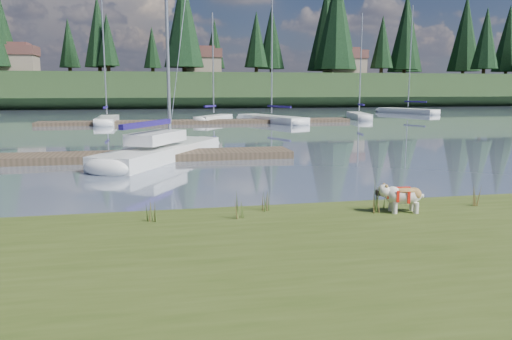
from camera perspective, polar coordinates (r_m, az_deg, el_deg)
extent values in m
plane|color=slate|center=(42.29, -9.14, 5.22)|extent=(200.00, 200.00, 0.00)
cube|color=#3E4D1B|center=(6.97, 3.95, -14.10)|extent=(60.00, 9.00, 0.35)
cube|color=#1F3319|center=(85.18, -10.43, 8.88)|extent=(200.00, 20.00, 5.00)
cylinder|color=silver|center=(10.85, 15.57, -4.23)|extent=(0.11, 0.11, 0.23)
cylinder|color=silver|center=(11.06, 15.18, -3.96)|extent=(0.11, 0.11, 0.23)
cylinder|color=silver|center=(11.01, 17.82, -4.14)|extent=(0.11, 0.11, 0.23)
cylinder|color=silver|center=(11.21, 17.39, -3.87)|extent=(0.11, 0.11, 0.23)
ellipsoid|color=silver|center=(10.98, 16.61, -2.83)|extent=(0.80, 0.47, 0.35)
ellipsoid|color=#A3753D|center=(10.96, 16.64, -2.24)|extent=(0.57, 0.42, 0.13)
ellipsoid|color=silver|center=(10.81, 14.36, -2.30)|extent=(0.30, 0.31, 0.26)
cube|color=black|center=(10.78, 13.78, -2.55)|extent=(0.10, 0.14, 0.10)
cube|color=white|center=(21.34, -10.66, 1.84)|extent=(5.54, 7.98, 0.70)
ellipsoid|color=white|center=(24.96, -6.27, 3.01)|extent=(2.62, 2.79, 0.70)
cube|color=navy|center=(20.17, -12.38, 5.16)|extent=(1.96, 3.32, 0.20)
cube|color=white|center=(20.86, -11.31, 3.67)|extent=(2.56, 3.20, 0.45)
cube|color=#4C3D2C|center=(21.46, -17.46, 1.42)|extent=(16.00, 2.00, 0.30)
cube|color=#4C3D2C|center=(42.41, -6.43, 5.50)|extent=(26.00, 2.20, 0.30)
cube|color=white|center=(43.91, -16.64, 5.39)|extent=(1.53, 6.69, 0.70)
ellipsoid|color=white|center=(47.24, -16.29, 5.66)|extent=(1.46, 1.82, 0.70)
cylinder|color=silver|center=(43.94, -17.00, 12.96)|extent=(0.12, 0.12, 10.44)
cube|color=navy|center=(42.95, -16.82, 6.88)|extent=(0.20, 2.66, 0.20)
cube|color=white|center=(44.56, -4.84, 5.80)|extent=(3.94, 5.25, 0.70)
ellipsoid|color=white|center=(47.02, -3.41, 6.00)|extent=(1.79, 1.88, 0.70)
cylinder|color=silver|center=(44.52, -4.93, 12.04)|extent=(0.12, 0.12, 8.54)
cube|color=navy|center=(43.83, -5.29, 7.28)|extent=(1.32, 1.93, 0.20)
cube|color=white|center=(43.76, 1.79, 5.76)|extent=(4.78, 8.42, 0.70)
ellipsoid|color=white|center=(47.23, -1.08, 6.03)|extent=(2.51, 2.77, 0.70)
cylinder|color=silver|center=(43.88, 1.84, 14.87)|extent=(0.12, 0.12, 12.77)
cube|color=navy|center=(42.77, 2.66, 7.26)|extent=(1.39, 3.15, 0.20)
cube|color=white|center=(49.68, 11.68, 6.00)|extent=(2.48, 6.07, 0.70)
ellipsoid|color=white|center=(52.57, 11.03, 6.19)|extent=(1.58, 1.84, 0.70)
cylinder|color=silver|center=(49.66, 11.88, 11.93)|extent=(0.12, 0.12, 9.13)
cube|color=navy|center=(48.84, 11.92, 7.32)|extent=(0.66, 2.35, 0.20)
cube|color=white|center=(62.03, 16.95, 6.42)|extent=(4.47, 7.84, 0.70)
ellipsoid|color=white|center=(64.59, 14.32, 6.63)|extent=(2.34, 2.58, 0.70)
cylinder|color=silver|center=(62.07, 17.24, 12.27)|extent=(0.12, 0.12, 11.54)
cube|color=navy|center=(61.31, 17.76, 7.45)|extent=(1.31, 2.94, 0.20)
cone|color=#475B23|center=(10.07, -2.41, -3.97)|extent=(0.03, 0.03, 0.55)
cone|color=brown|center=(10.03, -1.72, -4.34)|extent=(0.03, 0.03, 0.44)
cone|color=#475B23|center=(10.10, -2.10, -3.76)|extent=(0.03, 0.03, 0.61)
cone|color=brown|center=(10.08, -1.59, -4.43)|extent=(0.03, 0.03, 0.39)
cone|color=#475B23|center=(10.00, -2.22, -4.22)|extent=(0.03, 0.03, 0.50)
cone|color=#475B23|center=(10.66, 0.61, -3.49)|extent=(0.03, 0.03, 0.46)
cone|color=brown|center=(10.62, 1.27, -3.78)|extent=(0.03, 0.03, 0.37)
cone|color=#475B23|center=(10.69, 0.89, -3.32)|extent=(0.03, 0.03, 0.50)
cone|color=brown|center=(10.67, 1.38, -3.85)|extent=(0.03, 0.03, 0.32)
cone|color=#475B23|center=(10.59, 0.81, -3.70)|extent=(0.03, 0.03, 0.41)
cone|color=#475B23|center=(10.74, 13.03, -2.98)|extent=(0.03, 0.03, 0.70)
cone|color=brown|center=(10.74, 13.70, -3.38)|extent=(0.03, 0.03, 0.56)
cone|color=#475B23|center=(10.79, 13.26, -2.75)|extent=(0.03, 0.03, 0.77)
cone|color=brown|center=(10.80, 13.75, -3.51)|extent=(0.03, 0.03, 0.49)
cone|color=#475B23|center=(10.69, 13.30, -3.24)|extent=(0.03, 0.03, 0.63)
cone|color=#475B23|center=(10.03, -12.22, -4.50)|extent=(0.03, 0.03, 0.46)
cone|color=brown|center=(9.97, -11.58, -4.83)|extent=(0.03, 0.03, 0.37)
cone|color=#475B23|center=(10.05, -11.88, -4.32)|extent=(0.03, 0.03, 0.51)
cone|color=brown|center=(10.02, -11.40, -4.90)|extent=(0.03, 0.03, 0.32)
cone|color=#475B23|center=(9.96, -12.10, -4.73)|extent=(0.03, 0.03, 0.42)
cone|color=#475B23|center=(11.17, 14.59, -3.50)|extent=(0.03, 0.03, 0.34)
cone|color=brown|center=(11.17, 15.25, -3.71)|extent=(0.03, 0.03, 0.27)
cone|color=#475B23|center=(11.22, 14.81, -3.36)|extent=(0.03, 0.03, 0.37)
cone|color=brown|center=(11.22, 15.29, -3.74)|extent=(0.03, 0.03, 0.24)
cone|color=#475B23|center=(11.12, 14.86, -3.67)|extent=(0.03, 0.03, 0.31)
cone|color=#475B23|center=(12.09, 23.72, -2.72)|extent=(0.03, 0.03, 0.46)
cone|color=brown|center=(12.11, 24.32, -2.97)|extent=(0.03, 0.03, 0.37)
cone|color=#475B23|center=(12.15, 23.88, -2.57)|extent=(0.03, 0.03, 0.51)
cone|color=brown|center=(12.16, 24.32, -3.03)|extent=(0.03, 0.03, 0.33)
cone|color=#475B23|center=(12.05, 24.01, -2.90)|extent=(0.03, 0.03, 0.42)
cube|color=#33281C|center=(11.08, -2.13, -5.71)|extent=(60.00, 0.50, 0.14)
cylinder|color=#382619|center=(84.61, -17.40, 10.92)|extent=(0.60, 0.60, 1.80)
cone|color=black|center=(85.02, -17.59, 14.86)|extent=(4.84, 4.84, 11.00)
cylinder|color=#382619|center=(78.36, -8.16, 11.40)|extent=(0.60, 0.60, 1.80)
cone|color=black|center=(78.96, -8.29, 16.63)|extent=(6.16, 6.16, 14.00)
cylinder|color=#382619|center=(83.89, 0.04, 11.35)|extent=(0.60, 0.60, 1.80)
cone|color=black|center=(84.21, 0.04, 14.72)|extent=(3.96, 3.96, 9.00)
cylinder|color=#382619|center=(85.54, 9.05, 11.20)|extent=(0.60, 0.60, 1.80)
cone|color=black|center=(86.20, 9.19, 16.59)|extent=(7.04, 7.04, 16.00)
cylinder|color=#382619|center=(94.00, 16.56, 10.76)|extent=(0.60, 0.60, 1.80)
cone|color=black|center=(94.41, 16.74, 14.58)|extent=(5.28, 5.28, 12.00)
cylinder|color=#382619|center=(97.43, 24.56, 10.24)|extent=(0.60, 0.60, 1.80)
cone|color=black|center=(97.76, 24.79, 13.53)|extent=(4.62, 4.62, 10.50)
cube|color=gray|center=(84.69, -25.79, 10.76)|extent=(6.00, 5.00, 2.80)
cube|color=brown|center=(84.80, -25.90, 12.18)|extent=(6.30, 5.30, 1.40)
cube|color=brown|center=(84.86, -25.94, 12.71)|extent=(4.20, 3.60, 0.70)
cube|color=gray|center=(83.59, -6.28, 11.65)|extent=(6.00, 5.00, 2.80)
cube|color=brown|center=(83.70, -6.31, 13.08)|extent=(6.30, 5.30, 1.40)
cube|color=brown|center=(83.76, -6.32, 13.63)|extent=(4.20, 3.60, 0.70)
cube|color=gray|center=(87.21, 10.08, 11.46)|extent=(6.00, 5.00, 2.80)
cube|color=brown|center=(87.31, 10.12, 12.84)|extent=(6.30, 5.30, 1.40)
cube|color=brown|center=(87.37, 10.13, 13.36)|extent=(4.20, 3.60, 0.70)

